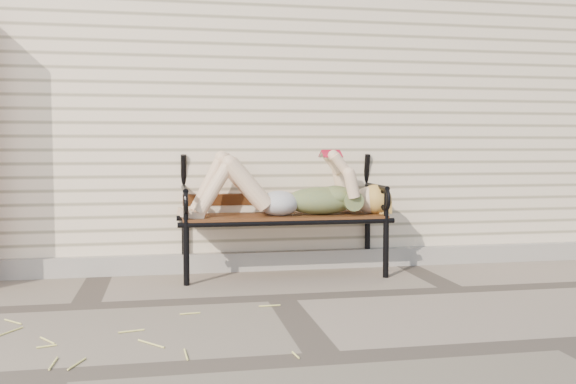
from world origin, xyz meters
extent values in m
plane|color=gray|center=(0.00, 0.00, 0.00)|extent=(80.00, 80.00, 0.00)
cube|color=#F7E2C1|center=(0.00, 3.00, 1.50)|extent=(8.00, 4.00, 3.00)
cube|color=gray|center=(0.00, 0.97, 0.07)|extent=(8.00, 0.10, 0.15)
cylinder|color=black|center=(-0.60, 0.50, 0.23)|extent=(0.04, 0.04, 0.46)
cylinder|color=black|center=(-0.60, 0.96, 0.23)|extent=(0.04, 0.04, 0.46)
cylinder|color=black|center=(0.91, 0.50, 0.23)|extent=(0.04, 0.04, 0.46)
cylinder|color=black|center=(0.91, 0.96, 0.23)|extent=(0.04, 0.04, 0.46)
cube|color=#572C16|center=(0.16, 0.73, 0.46)|extent=(1.55, 0.50, 0.03)
cylinder|color=black|center=(0.16, 0.50, 0.44)|extent=(1.63, 0.04, 0.04)
cylinder|color=black|center=(0.16, 0.96, 0.44)|extent=(1.63, 0.04, 0.04)
torus|color=black|center=(0.16, 1.07, 0.97)|extent=(0.28, 0.04, 0.28)
ellipsoid|color=#0B3D4D|center=(0.44, 0.70, 0.58)|extent=(0.55, 0.32, 0.21)
ellipsoid|color=#0B3D4D|center=(0.56, 0.70, 0.62)|extent=(0.27, 0.31, 0.16)
ellipsoid|color=silver|center=(0.12, 0.70, 0.57)|extent=(0.31, 0.35, 0.19)
sphere|color=#FFD7AB|center=(0.84, 0.70, 0.58)|extent=(0.22, 0.22, 0.22)
ellipsoid|color=gold|center=(0.89, 0.70, 0.59)|extent=(0.26, 0.26, 0.23)
cube|color=#A8132C|center=(0.52, 0.70, 0.97)|extent=(0.14, 0.02, 0.02)
cube|color=beige|center=(0.52, 0.66, 0.94)|extent=(0.14, 0.09, 0.05)
cube|color=beige|center=(0.52, 0.74, 0.94)|extent=(0.14, 0.09, 0.05)
cube|color=#A8132C|center=(0.52, 0.65, 0.95)|extent=(0.15, 0.10, 0.05)
cube|color=#A8132C|center=(0.52, 0.75, 0.95)|extent=(0.15, 0.10, 0.05)
cylinder|color=#E5DD70|center=(-1.07, -0.46, 0.01)|extent=(0.06, 0.16, 0.01)
cylinder|color=#E5DD70|center=(-0.34, -0.34, 0.01)|extent=(0.07, 0.09, 0.01)
cylinder|color=#E5DD70|center=(-0.43, -1.37, 0.01)|extent=(0.12, 0.10, 0.01)
cylinder|color=#E5DD70|center=(-1.27, -0.31, 0.01)|extent=(0.01, 0.16, 0.01)
cylinder|color=#E5DD70|center=(-1.18, -1.16, 0.01)|extent=(0.09, 0.16, 0.01)
cylinder|color=#E5DD70|center=(-0.86, -1.15, 0.01)|extent=(0.12, 0.17, 0.01)
cylinder|color=#E5DD70|center=(-1.49, -0.74, 0.01)|extent=(0.01, 0.16, 0.01)
cylinder|color=#E5DD70|center=(-1.02, -0.60, 0.01)|extent=(0.14, 0.15, 0.01)
cylinder|color=#E5DD70|center=(-0.82, -1.40, 0.01)|extent=(0.13, 0.07, 0.01)
camera|label=1|loc=(-0.73, -4.13, 1.00)|focal=40.00mm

